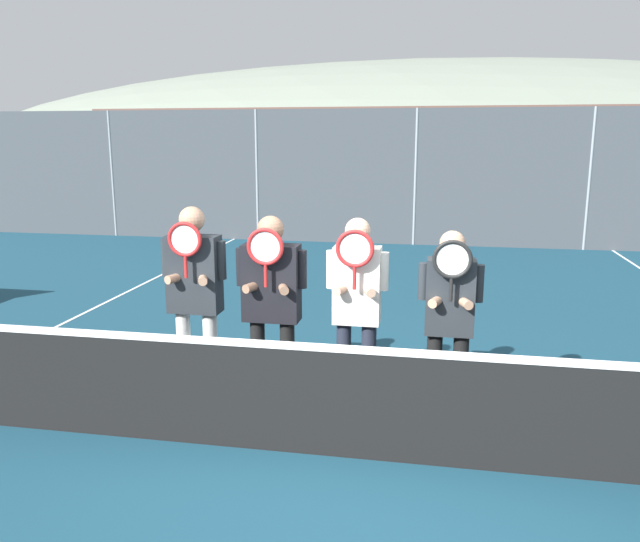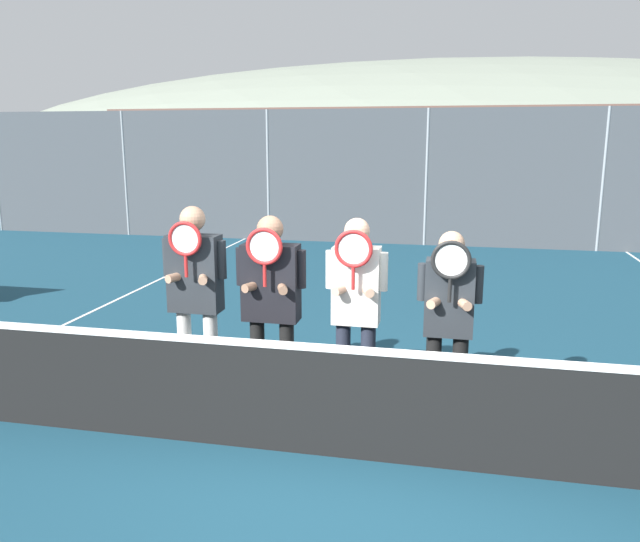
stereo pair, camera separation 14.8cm
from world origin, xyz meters
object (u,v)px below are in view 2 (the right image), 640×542
object	(u,v)px
player_rightmost	(449,313)
car_center	(546,199)
player_center_right	(356,301)
car_far_left	(186,193)
car_left_of_center	(352,197)
player_center_left	(271,295)
player_leftmost	(195,287)

from	to	relation	value
player_rightmost	car_center	size ratio (longest dim) A/B	0.36
player_center_right	player_rightmost	distance (m)	0.79
car_center	car_far_left	bearing A→B (deg)	-179.51
player_center_right	player_rightmost	xyz separation A→B (m)	(0.79, -0.05, -0.05)
car_left_of_center	car_center	size ratio (longest dim) A/B	0.96
player_center_right	car_center	world-z (taller)	player_center_right
player_center_left	car_center	world-z (taller)	player_center_left
player_leftmost	player_center_right	size ratio (longest dim) A/B	1.04
player_rightmost	car_left_of_center	xyz separation A→B (m)	(-2.68, 11.48, -0.13)
car_left_of_center	player_center_right	bearing A→B (deg)	-80.60
player_center_left	car_far_left	xyz separation A→B (m)	(-6.06, 11.82, -0.21)
player_center_right	car_far_left	world-z (taller)	player_center_right
player_leftmost	player_center_left	world-z (taller)	player_leftmost
player_leftmost	car_left_of_center	bearing A→B (deg)	92.14
player_center_left	car_left_of_center	size ratio (longest dim) A/B	0.40
player_center_left	player_center_right	xyz separation A→B (m)	(0.74, 0.08, -0.03)
player_center_right	player_leftmost	bearing A→B (deg)	-178.52
player_leftmost	car_left_of_center	xyz separation A→B (m)	(-0.43, 11.47, -0.24)
player_rightmost	car_far_left	bearing A→B (deg)	122.78
car_far_left	car_center	xyz separation A→B (m)	(9.92, 0.08, 0.01)
player_center_right	car_left_of_center	size ratio (longest dim) A/B	0.40
player_center_left	player_rightmost	xyz separation A→B (m)	(1.53, 0.03, -0.08)
player_leftmost	car_far_left	size ratio (longest dim) A/B	0.41
car_left_of_center	player_leftmost	bearing A→B (deg)	-87.86
player_rightmost	car_center	bearing A→B (deg)	78.86
player_center_left	car_far_left	world-z (taller)	player_center_left
player_leftmost	car_center	world-z (taller)	player_leftmost
player_center_right	player_center_left	bearing A→B (deg)	-173.99
player_center_left	player_rightmost	distance (m)	1.53
player_center_left	player_leftmost	bearing A→B (deg)	176.82
player_center_left	player_center_right	bearing A→B (deg)	6.01
player_leftmost	player_center_left	distance (m)	0.73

